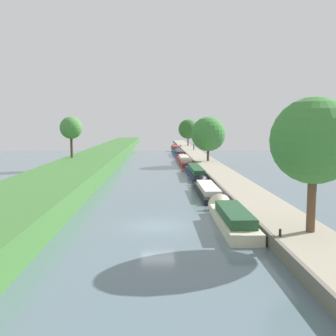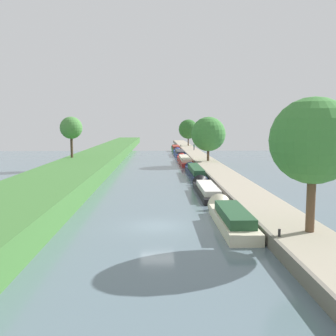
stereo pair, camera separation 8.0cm
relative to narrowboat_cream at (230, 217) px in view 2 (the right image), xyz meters
The scene contains 17 objects.
ground_plane 5.55m from the narrowboat_cream, behind, with size 160.00×160.00×0.00m, color slate.
left_grassy_bank 16.72m from the narrowboat_cream, behind, with size 8.37×260.00×2.03m.
right_towpath 3.59m from the narrowboat_cream, ahead, with size 4.13×260.00×0.84m.
stone_quay 1.42m from the narrowboat_cream, 12.77° to the right, with size 0.25×260.00×0.89m.
narrowboat_cream is the anchor object (origin of this frame).
narrowboat_black 13.14m from the narrowboat_cream, 90.55° to the left, with size 2.03×12.31×1.93m.
narrowboat_navy 27.78m from the narrowboat_cream, 89.83° to the left, with size 1.81×16.02×1.98m.
narrowboat_red 45.69m from the narrowboat_cream, 90.24° to the left, with size 2.04×17.13×1.95m.
narrowboat_blue 64.23m from the narrowboat_cream, 90.07° to the left, with size 2.13×17.14×2.03m.
narrowboat_green 81.23m from the narrowboat_cream, 90.07° to the left, with size 2.14×14.90×2.11m.
tree_rightbank_near 8.72m from the narrowboat_cream, 50.79° to the right, with size 5.33×5.33×8.37m.
tree_rightbank_midnear 41.59m from the narrowboat_cream, 84.66° to the left, with size 6.24×6.24×8.01m.
tree_rightbank_midfar 90.10m from the narrowboat_cream, 87.30° to the left, with size 5.96×5.96×8.10m.
tree_leftbank_downstream 40.78m from the narrowboat_cream, 119.04° to the left, with size 3.65×3.65×6.72m.
person_walking 70.41m from the narrowboat_cream, 86.64° to the left, with size 0.34×0.34×1.66m.
mooring_bollard_near 6.24m from the narrowboat_cream, 73.13° to the right, with size 0.16×0.16×0.45m.
mooring_bollard_far 87.96m from the narrowboat_cream, 88.82° to the left, with size 0.16×0.16×0.45m.
Camera 2 is at (-0.02, -27.65, 7.55)m, focal length 40.74 mm.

